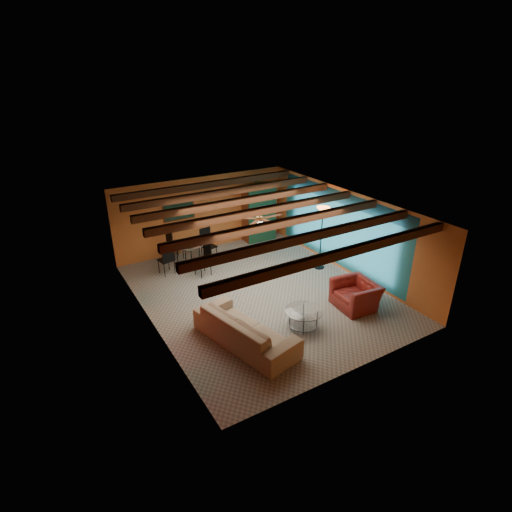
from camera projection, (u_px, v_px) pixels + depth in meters
room at (258, 218)px, 11.30m from camera, size 6.52×8.01×2.71m
sofa at (245, 329)px, 9.82m from camera, size 1.70×2.96×0.81m
armchair at (356, 295)px, 11.36m from camera, size 1.14×1.27×0.77m
coffee_table at (303, 319)px, 10.51m from camera, size 1.12×1.12×0.50m
dining_table at (188, 251)px, 13.65m from camera, size 2.54×2.54×1.14m
armoire at (258, 214)px, 15.69m from camera, size 1.17×0.58×2.05m
floor_lamp at (321, 238)px, 13.35m from camera, size 0.51×0.51×2.14m
ceiling_fan at (260, 219)px, 11.22m from camera, size 1.50×1.50×0.44m
painting at (179, 210)px, 14.18m from camera, size 1.05×0.03×0.65m
potted_plant at (259, 183)px, 15.17m from camera, size 0.44×0.39×0.45m
vase at (187, 233)px, 13.38m from camera, size 0.23×0.23×0.18m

